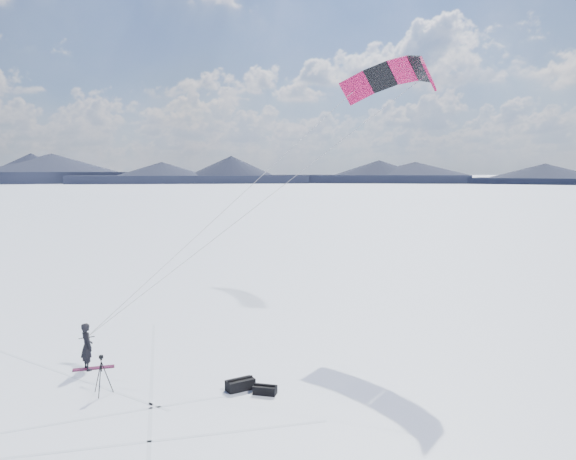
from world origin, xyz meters
name	(u,v)px	position (x,y,z in m)	size (l,w,h in m)	color
ground	(113,409)	(0.00, 0.00, 0.00)	(1800.00, 1800.00, 0.00)	white
horizon_hills	(110,299)	(0.00, 0.00, 3.40)	(704.47, 706.88, 8.47)	black
snow_tracks	(62,422)	(-1.44, -0.32, 0.00)	(13.93, 10.25, 0.01)	silver
snowkiter	(88,370)	(-0.54, 3.90, 0.00)	(0.63, 0.41, 1.73)	black
snowboard	(94,368)	(-0.34, 3.92, 0.02)	(1.44, 0.27, 0.04)	maroon
tripod	(101,369)	(-0.22, 1.34, 0.83)	(0.59, 0.63, 1.29)	black
gear_bag_a	(240,384)	(4.01, 0.00, 0.18)	(0.98, 0.58, 0.41)	black
gear_bag_b	(265,390)	(4.63, -0.65, 0.15)	(0.82, 0.73, 0.34)	black
power_kite	(394,78)	(13.47, 5.87, 11.50)	(15.32, 6.11, 11.26)	#B50E45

